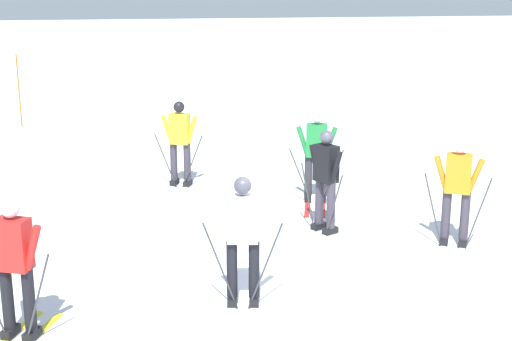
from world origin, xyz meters
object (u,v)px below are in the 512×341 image
(skier_green, at_px, (316,154))
(skier_orange, at_px, (457,190))
(skier_red, at_px, (15,266))
(trail_marker_pole, at_px, (19,91))
(skier_white, at_px, (243,234))
(skier_yellow, at_px, (180,141))
(skier_black, at_px, (325,179))

(skier_green, bearing_deg, skier_orange, -57.75)
(skier_red, relative_size, trail_marker_pole, 0.86)
(skier_white, height_order, skier_yellow, same)
(skier_green, height_order, skier_yellow, same)
(skier_yellow, bearing_deg, skier_orange, -44.66)
(skier_yellow, xyz_separation_m, skier_black, (2.17, -3.08, 0.00))
(skier_black, distance_m, trail_marker_pole, 11.44)
(skier_green, xyz_separation_m, skier_orange, (1.61, -2.55, 0.00))
(skier_white, xyz_separation_m, skier_orange, (3.53, 1.57, -0.04))
(skier_yellow, distance_m, skier_orange, 5.66)
(skier_orange, bearing_deg, skier_white, -156.00)
(skier_orange, bearing_deg, skier_black, 154.03)
(skier_green, relative_size, skier_red, 1.00)
(skier_white, bearing_deg, skier_yellow, 95.08)
(trail_marker_pole, bearing_deg, skier_green, -50.98)
(skier_orange, bearing_deg, skier_red, -161.46)
(skier_white, distance_m, skier_red, 2.73)
(skier_red, distance_m, skier_yellow, 6.45)
(skier_red, height_order, skier_yellow, same)
(skier_white, xyz_separation_m, skier_black, (1.68, 2.47, -0.04))
(skier_yellow, height_order, skier_orange, same)
(skier_green, bearing_deg, trail_marker_pole, 129.02)
(skier_white, relative_size, skier_black, 1.00)
(skier_green, relative_size, skier_black, 1.00)
(skier_green, bearing_deg, skier_white, -115.04)
(skier_white, bearing_deg, skier_red, -169.20)
(trail_marker_pole, bearing_deg, skier_white, -69.45)
(skier_red, xyz_separation_m, skier_orange, (6.22, 2.09, 0.00))
(skier_yellow, relative_size, trail_marker_pole, 0.86)
(skier_yellow, xyz_separation_m, skier_orange, (4.03, -3.98, 0.00))
(skier_red, bearing_deg, skier_white, 10.80)
(skier_orange, height_order, skier_black, same)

